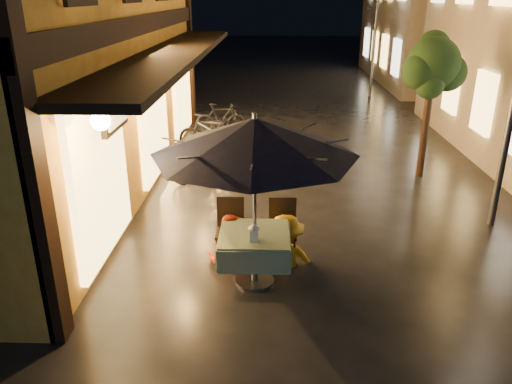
{
  "coord_description": "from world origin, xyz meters",
  "views": [
    {
      "loc": [
        -0.98,
        -6.24,
        3.85
      ],
      "look_at": [
        -1.18,
        0.53,
        1.15
      ],
      "focal_mm": 35.0,
      "sensor_mm": 36.0,
      "label": 1
    }
  ],
  "objects_px": {
    "bicycle_0": "(208,164)",
    "cafe_table": "(255,245)",
    "patio_umbrella": "(255,137)",
    "person_orange": "(229,216)",
    "person_yellow": "(286,217)",
    "table_lantern": "(254,231)"
  },
  "relations": [
    {
      "from": "table_lantern",
      "to": "person_orange",
      "type": "xyz_separation_m",
      "value": [
        -0.4,
        0.75,
        -0.13
      ]
    },
    {
      "from": "patio_umbrella",
      "to": "person_orange",
      "type": "xyz_separation_m",
      "value": [
        -0.4,
        0.52,
        -1.36
      ]
    },
    {
      "from": "cafe_table",
      "to": "person_orange",
      "type": "bearing_deg",
      "value": 127.32
    },
    {
      "from": "cafe_table",
      "to": "person_yellow",
      "type": "relative_size",
      "value": 0.64
    },
    {
      "from": "table_lantern",
      "to": "person_yellow",
      "type": "distance_m",
      "value": 0.91
    },
    {
      "from": "cafe_table",
      "to": "patio_umbrella",
      "type": "relative_size",
      "value": 0.36
    },
    {
      "from": "cafe_table",
      "to": "patio_umbrella",
      "type": "distance_m",
      "value": 1.56
    },
    {
      "from": "patio_umbrella",
      "to": "bicycle_0",
      "type": "relative_size",
      "value": 1.69
    },
    {
      "from": "cafe_table",
      "to": "person_orange",
      "type": "height_order",
      "value": "person_orange"
    },
    {
      "from": "cafe_table",
      "to": "person_orange",
      "type": "relative_size",
      "value": 0.62
    },
    {
      "from": "table_lantern",
      "to": "person_yellow",
      "type": "xyz_separation_m",
      "value": [
        0.45,
        0.78,
        -0.15
      ]
    },
    {
      "from": "table_lantern",
      "to": "bicycle_0",
      "type": "xyz_separation_m",
      "value": [
        -1.15,
        4.24,
        -0.49
      ]
    },
    {
      "from": "patio_umbrella",
      "to": "table_lantern",
      "type": "distance_m",
      "value": 1.25
    },
    {
      "from": "person_orange",
      "to": "bicycle_0",
      "type": "relative_size",
      "value": 0.98
    },
    {
      "from": "patio_umbrella",
      "to": "person_orange",
      "type": "height_order",
      "value": "patio_umbrella"
    },
    {
      "from": "patio_umbrella",
      "to": "table_lantern",
      "type": "height_order",
      "value": "patio_umbrella"
    },
    {
      "from": "person_orange",
      "to": "bicycle_0",
      "type": "bearing_deg",
      "value": -61.14
    },
    {
      "from": "person_orange",
      "to": "bicycle_0",
      "type": "height_order",
      "value": "person_orange"
    },
    {
      "from": "bicycle_0",
      "to": "cafe_table",
      "type": "bearing_deg",
      "value": -179.11
    },
    {
      "from": "patio_umbrella",
      "to": "person_yellow",
      "type": "height_order",
      "value": "patio_umbrella"
    },
    {
      "from": "patio_umbrella",
      "to": "bicycle_0",
      "type": "height_order",
      "value": "patio_umbrella"
    },
    {
      "from": "patio_umbrella",
      "to": "person_orange",
      "type": "bearing_deg",
      "value": 127.32
    }
  ]
}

